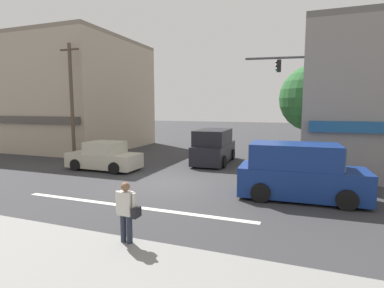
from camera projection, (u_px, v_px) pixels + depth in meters
name	position (u px, v px, depth m)	size (l,w,h in m)	color
ground_plane	(171.00, 183.00, 13.77)	(120.00, 120.00, 0.00)	#333335
lane_marking_stripe	(130.00, 206.00, 10.51)	(9.00, 0.24, 0.01)	silver
building_left_block	(70.00, 95.00, 26.16)	(11.37, 10.32, 9.05)	tan
street_tree	(313.00, 98.00, 17.73)	(3.95, 3.95, 5.98)	#4C3823
utility_pole_near_left	(72.00, 101.00, 19.12)	(1.40, 0.22, 7.47)	brown
traffic_light_mast	(323.00, 93.00, 14.84)	(4.85, 0.82, 6.20)	#47474C
van_waiting_far	(299.00, 173.00, 11.32)	(4.67, 2.18, 2.11)	navy
sedan_crossing_leftbound	(104.00, 157.00, 16.73)	(4.13, 1.93, 1.58)	#B7B29E
van_parked_curbside	(214.00, 147.00, 18.68)	(2.17, 4.66, 2.11)	black
pedestrian_foreground_with_bag	(127.00, 211.00, 7.26)	(0.67, 0.31, 1.67)	#232838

